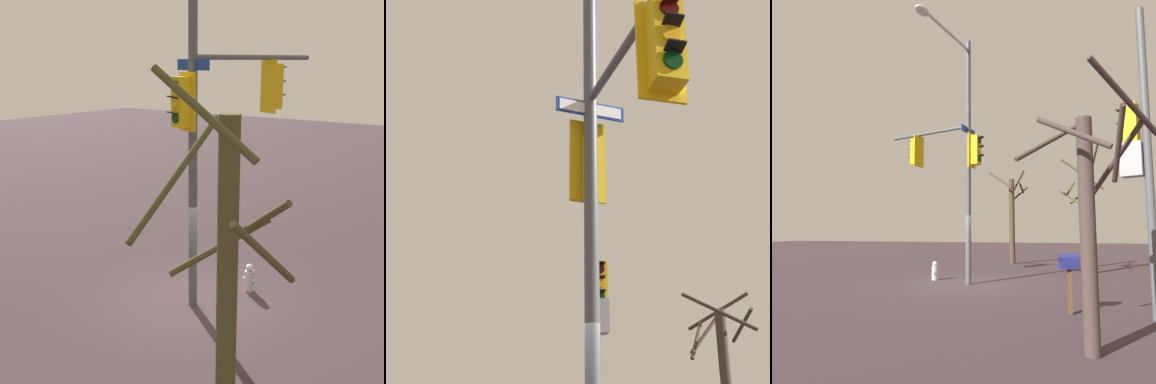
# 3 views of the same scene
# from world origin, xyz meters

# --- Properties ---
(ground_plane) EXTENTS (80.00, 80.00, 0.00)m
(ground_plane) POSITION_xyz_m (0.00, 0.00, 0.00)
(ground_plane) COLOR #3A2A2F
(main_signal_pole_assembly) EXTENTS (4.30, 4.19, 9.31)m
(main_signal_pole_assembly) POSITION_xyz_m (-0.06, 0.39, 5.27)
(main_signal_pole_assembly) COLOR #4C4F54
(main_signal_pole_assembly) RESTS_ON ground
(secondary_pole_assembly) EXTENTS (0.56, 0.70, 7.26)m
(secondary_pole_assembly) POSITION_xyz_m (-3.88, -5.11, 3.81)
(secondary_pole_assembly) COLOR #4C4F54
(secondary_pole_assembly) RESTS_ON ground
(fire_hydrant) EXTENTS (0.38, 0.24, 0.73)m
(fire_hydrant) POSITION_xyz_m (0.69, 1.34, 0.34)
(fire_hydrant) COLOR #B2B2B7
(fire_hydrant) RESTS_ON ground
(mailbox) EXTENTS (0.34, 0.48, 1.41)m
(mailbox) POSITION_xyz_m (-3.79, -3.46, 1.11)
(mailbox) COLOR #4C3823
(mailbox) RESTS_ON ground
(bare_tree_behind_pole) EXTENTS (2.36, 2.35, 4.42)m
(bare_tree_behind_pole) POSITION_xyz_m (-6.48, -3.63, 2.26)
(bare_tree_behind_pole) COLOR #433331
(bare_tree_behind_pole) RESTS_ON ground
(bare_tree_across_street) EXTENTS (2.34, 2.34, 5.48)m
(bare_tree_across_street) POSITION_xyz_m (7.85, -1.07, 2.77)
(bare_tree_across_street) COLOR #473526
(bare_tree_across_street) RESTS_ON ground
(bare_tree_corner) EXTENTS (1.71, 1.82, 5.77)m
(bare_tree_corner) POSITION_xyz_m (3.73, -4.59, 2.85)
(bare_tree_corner) COLOR #454323
(bare_tree_corner) RESTS_ON ground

